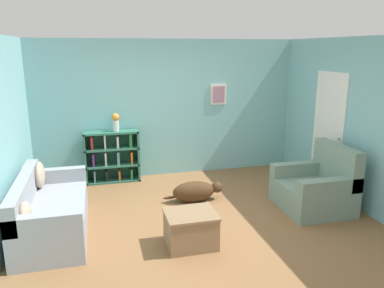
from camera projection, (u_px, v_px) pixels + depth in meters
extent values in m
plane|color=brown|center=(199.00, 221.00, 5.41)|extent=(14.00, 14.00, 0.00)
cube|color=#7AB7BC|center=(168.00, 109.00, 7.20)|extent=(5.60, 0.10, 2.60)
cube|color=silver|center=(219.00, 94.00, 7.33)|extent=(0.32, 0.02, 0.40)
cube|color=#A37089|center=(219.00, 94.00, 7.31)|extent=(0.24, 0.01, 0.32)
cube|color=#7AB7BC|center=(360.00, 124.00, 5.71)|extent=(0.10, 5.00, 2.60)
cube|color=white|center=(328.00, 132.00, 6.42)|extent=(0.02, 0.84, 2.05)
sphere|color=tan|center=(339.00, 138.00, 6.09)|extent=(0.05, 0.05, 0.05)
cube|color=#9399A3|center=(54.00, 218.00, 5.02)|extent=(0.84, 1.86, 0.43)
cube|color=#9399A3|center=(23.00, 193.00, 4.84)|extent=(0.16, 1.86, 0.36)
cube|color=#9399A3|center=(44.00, 224.00, 4.14)|extent=(0.84, 0.16, 0.21)
cube|color=#9399A3|center=(57.00, 175.00, 5.73)|extent=(0.84, 0.16, 0.21)
ellipsoid|color=tan|center=(25.00, 215.00, 4.26)|extent=(0.14, 0.30, 0.30)
ellipsoid|color=tan|center=(40.00, 175.00, 5.47)|extent=(0.14, 0.39, 0.39)
cube|color=#2D6B56|center=(85.00, 158.00, 6.81)|extent=(0.04, 0.31, 0.96)
cube|color=#2D6B56|center=(138.00, 155.00, 7.04)|extent=(0.04, 0.31, 0.96)
cube|color=#2D6B56|center=(112.00, 155.00, 7.06)|extent=(0.99, 0.02, 0.96)
cube|color=#2D6B56|center=(113.00, 180.00, 7.04)|extent=(0.99, 0.31, 0.04)
cube|color=#2D6B56|center=(113.00, 165.00, 6.96)|extent=(0.99, 0.31, 0.04)
cube|color=#2D6B56|center=(112.00, 148.00, 6.88)|extent=(0.99, 0.31, 0.04)
cube|color=#2D6B56|center=(111.00, 132.00, 6.81)|extent=(0.99, 0.31, 0.04)
cube|color=#60939E|center=(95.00, 176.00, 6.92)|extent=(0.03, 0.23, 0.23)
cube|color=#7A2D84|center=(93.00, 159.00, 6.84)|extent=(0.03, 0.23, 0.24)
cube|color=#B22823|center=(92.00, 142.00, 6.76)|extent=(0.04, 0.23, 0.23)
cube|color=black|center=(107.00, 175.00, 6.97)|extent=(0.03, 0.23, 0.22)
cube|color=silver|center=(106.00, 158.00, 6.89)|extent=(0.03, 0.23, 0.25)
cube|color=silver|center=(105.00, 141.00, 6.81)|extent=(0.03, 0.23, 0.26)
cube|color=orange|center=(119.00, 175.00, 7.03)|extent=(0.03, 0.23, 0.20)
cube|color=#60939E|center=(118.00, 157.00, 6.94)|extent=(0.05, 0.23, 0.24)
cube|color=silver|center=(118.00, 142.00, 6.87)|extent=(0.03, 0.23, 0.21)
cube|color=#287A3D|center=(131.00, 173.00, 7.08)|extent=(0.04, 0.23, 0.21)
cube|color=orange|center=(131.00, 157.00, 7.01)|extent=(0.03, 0.23, 0.22)
cube|color=#287A3D|center=(130.00, 140.00, 6.92)|extent=(0.05, 0.23, 0.25)
cube|color=gray|center=(312.00, 196.00, 5.78)|extent=(0.97, 1.02, 0.40)
cube|color=gray|center=(337.00, 164.00, 5.76)|extent=(0.18, 1.02, 0.59)
cube|color=gray|center=(330.00, 187.00, 5.31)|extent=(0.97, 0.18, 0.22)
cube|color=gray|center=(299.00, 169.00, 6.10)|extent=(0.97, 0.18, 0.22)
cube|color=#846647|center=(191.00, 229.00, 4.69)|extent=(0.61, 0.51, 0.44)
cube|color=#8F6E4D|center=(191.00, 214.00, 4.64)|extent=(0.63, 0.54, 0.03)
ellipsoid|color=#472D19|center=(194.00, 191.00, 6.07)|extent=(0.70, 0.30, 0.34)
sphere|color=#472D19|center=(217.00, 187.00, 6.16)|extent=(0.18, 0.18, 0.18)
ellipsoid|color=#472D19|center=(169.00, 198.00, 6.03)|extent=(0.20, 0.05, 0.05)
cylinder|color=silver|center=(116.00, 126.00, 6.80)|extent=(0.11, 0.11, 0.20)
sphere|color=orange|center=(115.00, 117.00, 6.77)|extent=(0.14, 0.14, 0.14)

